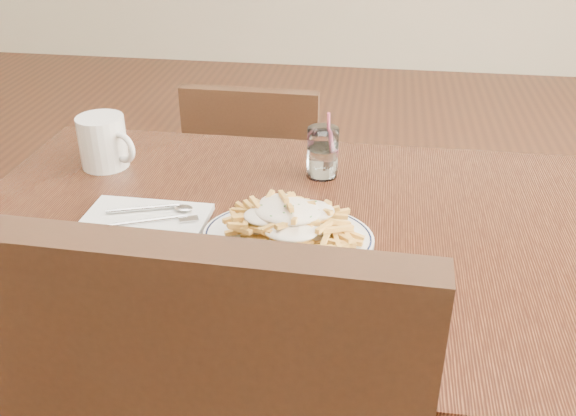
% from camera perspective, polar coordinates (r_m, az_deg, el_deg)
% --- Properties ---
extents(table, '(1.20, 0.80, 0.75)m').
position_cam_1_polar(table, '(1.19, -0.49, -4.98)').
color(table, black).
rests_on(table, ground).
extents(chair_far, '(0.37, 0.37, 0.80)m').
position_cam_1_polar(chair_far, '(1.91, -2.64, 1.44)').
color(chair_far, black).
rests_on(chair_far, ground).
extents(fries_plate, '(0.31, 0.28, 0.02)m').
position_cam_1_polar(fries_plate, '(1.10, 0.00, -2.73)').
color(fries_plate, silver).
rests_on(fries_plate, table).
extents(loaded_fries, '(0.24, 0.21, 0.06)m').
position_cam_1_polar(loaded_fries, '(1.08, 0.00, -0.78)').
color(loaded_fries, gold).
rests_on(loaded_fries, fries_plate).
extents(napkin, '(0.22, 0.15, 0.01)m').
position_cam_1_polar(napkin, '(1.19, -12.65, -1.12)').
color(napkin, silver).
rests_on(napkin, table).
extents(cutlery, '(0.18, 0.12, 0.01)m').
position_cam_1_polar(cutlery, '(1.19, -12.62, -0.63)').
color(cutlery, silver).
rests_on(cutlery, napkin).
extents(water_glass, '(0.06, 0.06, 0.14)m').
position_cam_1_polar(water_glass, '(1.32, 3.09, 4.71)').
color(water_glass, white).
rests_on(water_glass, table).
extents(coffee_mug, '(0.14, 0.10, 0.11)m').
position_cam_1_polar(coffee_mug, '(1.41, -16.05, 5.66)').
color(coffee_mug, silver).
rests_on(coffee_mug, table).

